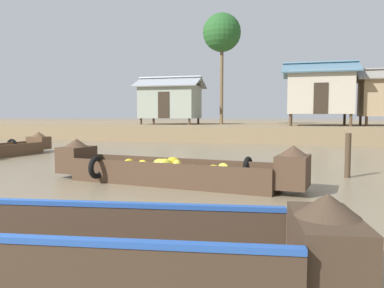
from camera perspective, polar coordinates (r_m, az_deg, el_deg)
The scene contains 7 objects.
ground_plane at distance 13.35m, azimuth -0.99°, elevation -2.28°, with size 300.00×300.00×0.00m, color #7A6B51.
riverbank_strip at distance 30.72m, azimuth 8.23°, elevation 2.22°, with size 160.00×20.00×0.87m, color #7F6B4C.
banana_boat at distance 8.61m, azimuth -3.02°, elevation -3.78°, with size 5.94×1.74×0.95m.
stilt_house_left at distance 27.76m, azimuth -3.22°, elevation 6.36°, with size 4.60×3.36×3.38m.
stilt_house_mid_left at distance 25.39m, azimuth 18.27°, elevation 7.26°, with size 4.46×3.95×3.94m.
palm_tree_near at distance 27.67m, azimuth 4.43°, elevation 15.97°, with size 2.62×2.62×7.63m.
mooring_post at distance 10.17m, azimuth 22.01°, elevation -1.58°, with size 0.14×0.14×1.09m, color #423323.
Camera 1 is at (3.68, -2.74, 1.53)m, focal length 36.14 mm.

